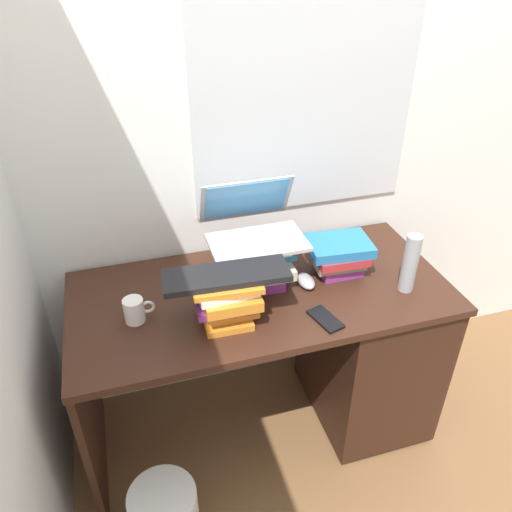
# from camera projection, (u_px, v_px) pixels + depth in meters

# --- Properties ---
(ground_plane) EXTENTS (6.00, 6.00, 0.00)m
(ground_plane) POSITION_uv_depth(u_px,v_px,m) (260.00, 423.00, 2.30)
(ground_plane) COLOR brown
(wall_back) EXTENTS (6.00, 0.06, 2.60)m
(wall_back) POSITION_uv_depth(u_px,v_px,m) (233.00, 118.00, 1.89)
(wall_back) COLOR white
(wall_back) RESTS_ON ground
(desk) EXTENTS (1.42, 0.67, 0.76)m
(desk) POSITION_uv_depth(u_px,v_px,m) (343.00, 344.00, 2.14)
(desk) COLOR #381E14
(desk) RESTS_ON ground
(book_stack_tall) EXTENTS (0.24, 0.18, 0.18)m
(book_stack_tall) POSITION_uv_depth(u_px,v_px,m) (261.00, 264.00, 1.88)
(book_stack_tall) COLOR #8C338C
(book_stack_tall) RESTS_ON desk
(book_stack_keyboard_riser) EXTENTS (0.24, 0.21, 0.17)m
(book_stack_keyboard_riser) POSITION_uv_depth(u_px,v_px,m) (227.00, 298.00, 1.70)
(book_stack_keyboard_riser) COLOR orange
(book_stack_keyboard_riser) RESTS_ON desk
(book_stack_side) EXTENTS (0.25, 0.20, 0.14)m
(book_stack_side) POSITION_uv_depth(u_px,v_px,m) (339.00, 255.00, 1.95)
(book_stack_side) COLOR #8C338C
(book_stack_side) RESTS_ON desk
(laptop) EXTENTS (0.35, 0.31, 0.20)m
(laptop) POSITION_uv_depth(u_px,v_px,m) (253.00, 224.00, 1.86)
(laptop) COLOR #B7BABF
(laptop) RESTS_ON book_stack_tall
(keyboard) EXTENTS (0.43, 0.16, 0.02)m
(keyboard) POSITION_uv_depth(u_px,v_px,m) (226.00, 275.00, 1.65)
(keyboard) COLOR black
(keyboard) RESTS_ON book_stack_keyboard_riser
(computer_mouse) EXTENTS (0.06, 0.10, 0.04)m
(computer_mouse) POSITION_uv_depth(u_px,v_px,m) (306.00, 281.00, 1.91)
(computer_mouse) COLOR #A5A8AD
(computer_mouse) RESTS_ON desk
(mug) EXTENTS (0.11, 0.07, 0.09)m
(mug) POSITION_uv_depth(u_px,v_px,m) (135.00, 310.00, 1.72)
(mug) COLOR white
(mug) RESTS_ON desk
(water_bottle) EXTENTS (0.06, 0.06, 0.23)m
(water_bottle) POSITION_uv_depth(u_px,v_px,m) (410.00, 263.00, 1.83)
(water_bottle) COLOR #999EA5
(water_bottle) RESTS_ON desk
(cell_phone) EXTENTS (0.10, 0.15, 0.01)m
(cell_phone) POSITION_uv_depth(u_px,v_px,m) (325.00, 319.00, 1.74)
(cell_phone) COLOR black
(cell_phone) RESTS_ON desk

